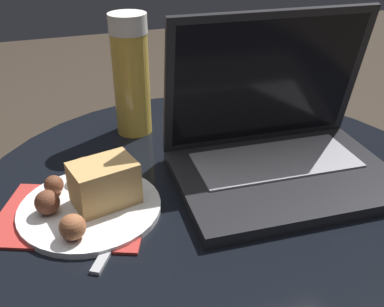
# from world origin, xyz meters

# --- Properties ---
(table) EXTENTS (0.73, 0.73, 0.52)m
(table) POSITION_xyz_m (0.00, 0.00, 0.40)
(table) COLOR #9E9EA3
(table) RESTS_ON ground_plane
(napkin) EXTENTS (0.24, 0.20, 0.00)m
(napkin) POSITION_xyz_m (-0.21, 0.00, 0.52)
(napkin) COLOR #B7332D
(napkin) RESTS_ON table
(laptop) EXTENTS (0.33, 0.25, 0.24)m
(laptop) POSITION_xyz_m (0.10, 0.01, 0.57)
(laptop) COLOR #232326
(laptop) RESTS_ON table
(beer_glass) EXTENTS (0.06, 0.06, 0.21)m
(beer_glass) POSITION_xyz_m (-0.08, 0.23, 0.63)
(beer_glass) COLOR gold
(beer_glass) RESTS_ON table
(snack_plate) EXTENTS (0.19, 0.19, 0.07)m
(snack_plate) POSITION_xyz_m (-0.18, 0.01, 0.54)
(snack_plate) COLOR white
(snack_plate) RESTS_ON table
(fork) EXTENTS (0.11, 0.16, 0.00)m
(fork) POSITION_xyz_m (-0.15, -0.03, 0.52)
(fork) COLOR #B2B2B7
(fork) RESTS_ON table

